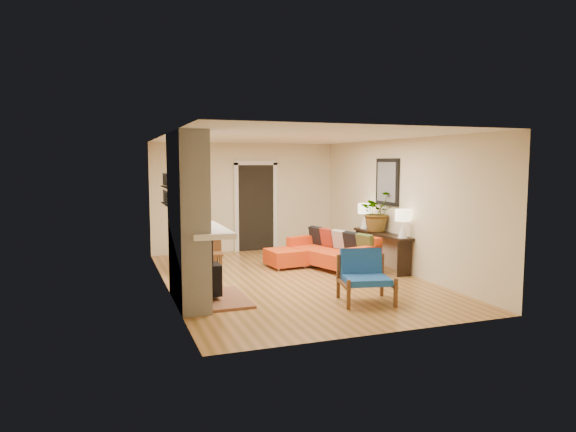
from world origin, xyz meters
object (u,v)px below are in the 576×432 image
at_px(blue_chair, 364,273).
at_px(lamp_far, 365,213).
at_px(ottoman, 286,257).
at_px(houseplant, 377,211).
at_px(console_table, 382,240).
at_px(lamp_near, 403,220).
at_px(sofa, 335,251).
at_px(dining_table, 205,241).

xyz_separation_m(blue_chair, lamp_far, (1.53, 2.84, 0.63)).
bearing_deg(ottoman, lamp_far, 0.29).
distance_m(ottoman, houseplant, 2.10).
distance_m(lamp_far, houseplant, 0.55).
relative_size(console_table, lamp_near, 3.43).
xyz_separation_m(lamp_near, lamp_far, (0.00, 1.50, 0.00)).
xyz_separation_m(ottoman, blue_chair, (0.29, -2.83, 0.22)).
relative_size(sofa, houseplant, 2.56).
height_order(dining_table, houseplant, houseplant).
distance_m(console_table, houseplant, 0.60).
distance_m(ottoman, console_table, 1.99).
height_order(sofa, ottoman, sofa).
bearing_deg(dining_table, houseplant, -13.53).
relative_size(ottoman, lamp_near, 1.46).
xyz_separation_m(ottoman, lamp_far, (1.81, 0.01, 0.85)).
distance_m(blue_chair, dining_table, 3.65).
distance_m(blue_chair, console_table, 2.60).
relative_size(console_table, houseplant, 2.22).
height_order(dining_table, lamp_far, lamp_far).
height_order(sofa, lamp_far, lamp_far).
height_order(console_table, houseplant, houseplant).
distance_m(dining_table, console_table, 3.56).
bearing_deg(lamp_far, console_table, -90.00).
distance_m(dining_table, lamp_far, 3.46).
bearing_deg(console_table, lamp_near, -90.00).
relative_size(ottoman, console_table, 0.43).
relative_size(blue_chair, lamp_near, 1.68).
bearing_deg(sofa, lamp_far, 24.63).
bearing_deg(houseplant, blue_chair, -123.48).
distance_m(ottoman, lamp_far, 2.00).
bearing_deg(console_table, ottoman, 158.02).
bearing_deg(ottoman, blue_chair, -84.19).
height_order(sofa, console_table, sofa).
bearing_deg(lamp_far, ottoman, -179.71).
bearing_deg(dining_table, blue_chair, -58.72).
xyz_separation_m(ottoman, console_table, (1.81, -0.73, 0.37)).
relative_size(lamp_near, houseplant, 0.65).
bearing_deg(sofa, dining_table, 164.73).
distance_m(ottoman, lamp_near, 2.50).
relative_size(sofa, console_table, 1.15).
bearing_deg(sofa, lamp_near, -50.38).
bearing_deg(ottoman, sofa, -23.95).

